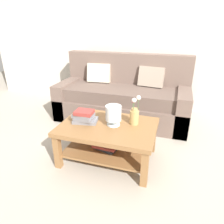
# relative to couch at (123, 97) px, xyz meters

# --- Properties ---
(ground_plane) EXTENTS (10.00, 10.00, 0.00)m
(ground_plane) POSITION_rel_couch_xyz_m (0.12, -0.93, -0.36)
(ground_plane) COLOR #ADA393
(back_wall) EXTENTS (6.40, 0.12, 2.70)m
(back_wall) POSITION_rel_couch_xyz_m (0.12, 0.72, 0.99)
(back_wall) COLOR beige
(back_wall) RESTS_ON ground
(couch) EXTENTS (2.14, 0.90, 1.06)m
(couch) POSITION_rel_couch_xyz_m (0.00, 0.00, 0.00)
(couch) COLOR brown
(couch) RESTS_ON ground
(coffee_table) EXTENTS (1.09, 0.76, 0.46)m
(coffee_table) POSITION_rel_couch_xyz_m (0.14, -1.22, -0.04)
(coffee_table) COLOR olive
(coffee_table) RESTS_ON ground
(book_stack_main) EXTENTS (0.31, 0.23, 0.15)m
(book_stack_main) POSITION_rel_couch_xyz_m (-0.15, -1.23, 0.16)
(book_stack_main) COLOR slate
(book_stack_main) RESTS_ON coffee_table
(glass_hurricane_vase) EXTENTS (0.18, 0.18, 0.23)m
(glass_hurricane_vase) POSITION_rel_couch_xyz_m (0.20, -1.20, 0.23)
(glass_hurricane_vase) COLOR silver
(glass_hurricane_vase) RESTS_ON coffee_table
(flower_pitcher) EXTENTS (0.11, 0.10, 0.35)m
(flower_pitcher) POSITION_rel_couch_xyz_m (0.42, -1.10, 0.22)
(flower_pitcher) COLOR tan
(flower_pitcher) RESTS_ON coffee_table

